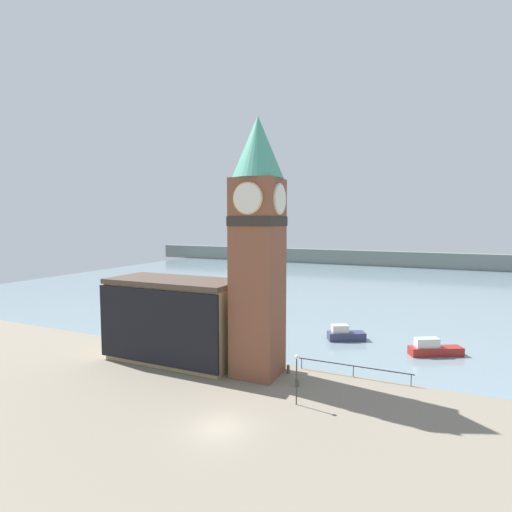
{
  "coord_description": "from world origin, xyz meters",
  "views": [
    {
      "loc": [
        13.69,
        -23.71,
        14.65
      ],
      "look_at": [
        -0.66,
        7.78,
        11.69
      ],
      "focal_mm": 28.0,
      "sensor_mm": 36.0,
      "label": 1
    }
  ],
  "objects_px": {
    "clock_tower": "(258,240)",
    "mooring_bollard_near": "(288,369)",
    "lamp_post": "(297,370)",
    "boat_far": "(434,349)",
    "boat_near": "(345,334)",
    "mooring_bollard_far": "(297,382)",
    "pier_building": "(174,320)"
  },
  "relations": [
    {
      "from": "pier_building",
      "to": "mooring_bollard_far",
      "type": "xyz_separation_m",
      "value": [
        14.13,
        -1.16,
        -3.99
      ]
    },
    {
      "from": "pier_building",
      "to": "clock_tower",
      "type": "bearing_deg",
      "value": -0.1
    },
    {
      "from": "mooring_bollard_near",
      "to": "lamp_post",
      "type": "xyz_separation_m",
      "value": [
        2.86,
        -5.98,
        2.38
      ]
    },
    {
      "from": "clock_tower",
      "to": "boat_near",
      "type": "relative_size",
      "value": 5.06
    },
    {
      "from": "pier_building",
      "to": "boat_near",
      "type": "relative_size",
      "value": 2.96
    },
    {
      "from": "mooring_bollard_near",
      "to": "mooring_bollard_far",
      "type": "relative_size",
      "value": 1.25
    },
    {
      "from": "boat_far",
      "to": "mooring_bollard_far",
      "type": "distance_m",
      "value": 17.92
    },
    {
      "from": "clock_tower",
      "to": "mooring_bollard_far",
      "type": "distance_m",
      "value": 13.35
    },
    {
      "from": "pier_building",
      "to": "mooring_bollard_far",
      "type": "bearing_deg",
      "value": -4.68
    },
    {
      "from": "clock_tower",
      "to": "pier_building",
      "type": "xyz_separation_m",
      "value": [
        -9.76,
        0.02,
        -8.57
      ]
    },
    {
      "from": "boat_far",
      "to": "lamp_post",
      "type": "relative_size",
      "value": 1.41
    },
    {
      "from": "boat_near",
      "to": "mooring_bollard_near",
      "type": "height_order",
      "value": "boat_near"
    },
    {
      "from": "boat_near",
      "to": "pier_building",
      "type": "bearing_deg",
      "value": -162.98
    },
    {
      "from": "boat_far",
      "to": "mooring_bollard_far",
      "type": "xyz_separation_m",
      "value": [
        -11.0,
        -14.15,
        -0.35
      ]
    },
    {
      "from": "boat_far",
      "to": "mooring_bollard_near",
      "type": "distance_m",
      "value": 17.25
    },
    {
      "from": "clock_tower",
      "to": "mooring_bollard_near",
      "type": "height_order",
      "value": "clock_tower"
    },
    {
      "from": "boat_near",
      "to": "lamp_post",
      "type": "height_order",
      "value": "lamp_post"
    },
    {
      "from": "clock_tower",
      "to": "mooring_bollard_far",
      "type": "bearing_deg",
      "value": -14.61
    },
    {
      "from": "boat_near",
      "to": "mooring_bollard_far",
      "type": "relative_size",
      "value": 7.03
    },
    {
      "from": "pier_building",
      "to": "mooring_bollard_far",
      "type": "distance_m",
      "value": 14.73
    },
    {
      "from": "mooring_bollard_far",
      "to": "pier_building",
      "type": "bearing_deg",
      "value": 175.32
    },
    {
      "from": "mooring_bollard_near",
      "to": "mooring_bollard_far",
      "type": "distance_m",
      "value": 3.11
    },
    {
      "from": "mooring_bollard_far",
      "to": "boat_far",
      "type": "bearing_deg",
      "value": 52.14
    },
    {
      "from": "clock_tower",
      "to": "boat_far",
      "type": "bearing_deg",
      "value": 40.23
    },
    {
      "from": "pier_building",
      "to": "mooring_bollard_far",
      "type": "height_order",
      "value": "pier_building"
    },
    {
      "from": "boat_near",
      "to": "boat_far",
      "type": "distance_m",
      "value": 10.22
    },
    {
      "from": "pier_building",
      "to": "mooring_bollard_near",
      "type": "xyz_separation_m",
      "value": [
        12.36,
        1.39,
        -3.89
      ]
    },
    {
      "from": "clock_tower",
      "to": "mooring_bollard_near",
      "type": "bearing_deg",
      "value": 28.42
    },
    {
      "from": "pier_building",
      "to": "boat_near",
      "type": "distance_m",
      "value": 21.31
    },
    {
      "from": "lamp_post",
      "to": "boat_far",
      "type": "bearing_deg",
      "value": 60.58
    },
    {
      "from": "mooring_bollard_far",
      "to": "lamp_post",
      "type": "relative_size",
      "value": 0.17
    },
    {
      "from": "clock_tower",
      "to": "boat_far",
      "type": "relative_size",
      "value": 4.21
    }
  ]
}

